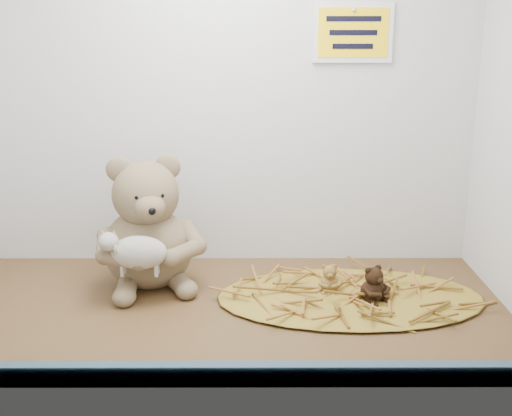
{
  "coord_description": "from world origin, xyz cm",
  "views": [
    {
      "loc": [
        7.48,
        -122.0,
        56.75
      ],
      "look_at": [
        7.82,
        4.02,
        20.63
      ],
      "focal_mm": 45.0,
      "sensor_mm": 36.0,
      "label": 1
    }
  ],
  "objects_px": {
    "toy_lamb": "(139,252)",
    "mini_teddy_brown": "(373,282)",
    "mini_teddy_tan": "(329,277)",
    "main_teddy": "(147,222)"
  },
  "relations": [
    {
      "from": "main_teddy",
      "to": "toy_lamb",
      "type": "height_order",
      "value": "main_teddy"
    },
    {
      "from": "main_teddy",
      "to": "toy_lamb",
      "type": "relative_size",
      "value": 1.94
    },
    {
      "from": "mini_teddy_tan",
      "to": "toy_lamb",
      "type": "bearing_deg",
      "value": -171.26
    },
    {
      "from": "toy_lamb",
      "to": "mini_teddy_brown",
      "type": "xyz_separation_m",
      "value": [
        0.49,
        -0.01,
        -0.06
      ]
    },
    {
      "from": "toy_lamb",
      "to": "mini_teddy_brown",
      "type": "height_order",
      "value": "toy_lamb"
    },
    {
      "from": "mini_teddy_tan",
      "to": "main_teddy",
      "type": "bearing_deg",
      "value": 173.68
    },
    {
      "from": "mini_teddy_brown",
      "to": "mini_teddy_tan",
      "type": "bearing_deg",
      "value": 113.92
    },
    {
      "from": "mini_teddy_tan",
      "to": "mini_teddy_brown",
      "type": "relative_size",
      "value": 0.8
    },
    {
      "from": "main_teddy",
      "to": "mini_teddy_tan",
      "type": "xyz_separation_m",
      "value": [
        0.4,
        -0.06,
        -0.11
      ]
    },
    {
      "from": "mini_teddy_brown",
      "to": "main_teddy",
      "type": "bearing_deg",
      "value": 131.97
    }
  ]
}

